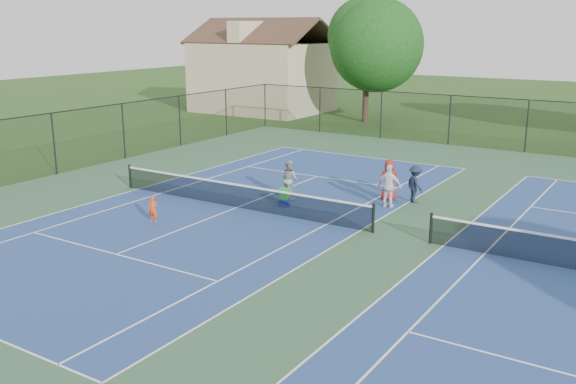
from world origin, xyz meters
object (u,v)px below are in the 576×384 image
Objects in this scene: child_player at (153,209)px; bystander_b at (415,184)px; tree_back_a at (367,39)px; bystander_c at (389,180)px; bystander_a at (389,186)px; instructor at (289,179)px; ball_crate at (284,202)px; clapboard_house at (263,74)px; ball_hopper at (284,193)px.

child_player is 0.65× the size of bystander_b.
bystander_b is at bearing 31.83° from child_player.
tree_back_a reaches higher than bystander_c.
bystander_a is (11.08, -20.71, -5.16)m from tree_back_a.
instructor is 1.39m from ball_crate.
instructor is at bearing -53.15° from clapboard_house.
child_player is 6.07m from instructor.
bystander_a reaches higher than ball_crate.
child_player is 0.61× the size of instructor.
clapboard_house is at bearing -78.05° from bystander_c.
tree_back_a is at bearing -21.77° from bystander_b.
bystander_b is (11.68, -19.45, -5.26)m from tree_back_a.
ball_hopper is (2.92, 4.42, 0.03)m from child_player.
tree_back_a is 0.85× the size of clapboard_house.
bystander_b is 5.41m from ball_crate.
tree_back_a is 9.07× the size of child_player.
child_player is 0.58× the size of bystander_a.
tree_back_a is 23.37m from instructor.
ball_crate is at bearing 11.13° from bystander_c.
bystander_c is at bearing 44.06° from ball_hopper.
clapboard_house is at bearing 126.29° from ball_hopper.
clapboard_house is 30.34m from bystander_a.
clapboard_house reaches higher than bystander_b.
ball_hopper is (7.48, -22.80, -5.51)m from tree_back_a.
ball_crate is (7.48, -22.80, -5.88)m from tree_back_a.
tree_back_a reaches higher than child_player.
tree_back_a is 5.28× the size of bystander_c.
child_player is 10.54m from bystander_b.
bystander_a is 4.18m from ball_hopper.
tree_back_a is at bearing 108.16° from ball_crate.
child_player is at bearing 17.95° from bystander_c.
ball_hopper is at bearing 11.13° from bystander_c.
instructor is (7.00, -21.68, -5.21)m from tree_back_a.
ball_crate is (-4.21, -3.35, -0.62)m from bystander_b.
child_player is at bearing 82.31° from instructor.
tree_back_a is 20.87× the size of ball_hopper.
bystander_a is at bearing -61.84° from tree_back_a.
bystander_a is (4.09, 0.97, 0.05)m from instructor.
bystander_b is 3.95× the size of ball_crate.
child_player is at bearing 84.71° from bystander_b.
ball_hopper is at bearing 129.19° from instructor.
child_player is 2.57× the size of ball_crate.
instructor reaches higher than ball_crate.
clapboard_house is 28.43m from instructor.
bystander_c is at bearing -135.90° from instructor.
bystander_a is 4.46× the size of ball_crate.
tree_back_a is 5.54× the size of instructor.
bystander_b is at bearing -138.55° from instructor.
bystander_c is at bearing 44.06° from ball_crate.
child_player is at bearing -123.45° from ball_crate.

